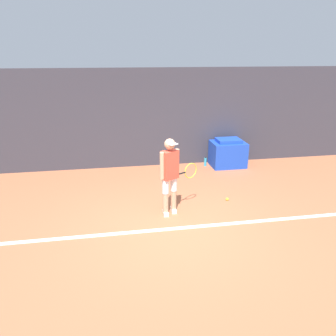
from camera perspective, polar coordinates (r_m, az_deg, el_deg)
The scene contains 7 objects.
ground_plane at distance 6.58m, azimuth 0.97°, elevation -10.25°, with size 24.00×24.00×0.00m, color #B76642.
back_wall at distance 9.72m, azimuth -3.30°, elevation 8.60°, with size 24.00×0.10×2.87m.
court_baseline at distance 6.52m, azimuth 1.09°, elevation -10.51°, with size 21.60×0.10×0.01m.
tennis_player at distance 6.74m, azimuth 0.40°, elevation -0.90°, with size 0.89×0.56×1.65m.
tennis_ball at distance 7.79m, azimuth 10.27°, elevation -5.36°, with size 0.07×0.07×0.07m.
covered_chair at distance 10.04m, azimuth 10.37°, elevation 2.55°, with size 1.00×0.77×0.84m.
water_bottle at distance 10.00m, azimuth 6.51°, elevation 1.09°, with size 0.07×0.07×0.28m.
Camera 1 is at (-1.09, -5.61, 3.26)m, focal length 35.00 mm.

